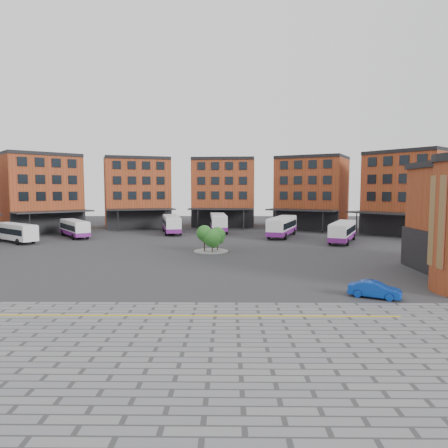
{
  "coord_description": "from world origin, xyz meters",
  "views": [
    {
      "loc": [
        4.24,
        -38.41,
        7.95
      ],
      "look_at": [
        3.72,
        6.76,
        4.0
      ],
      "focal_mm": 32.0,
      "sensor_mm": 36.0,
      "label": 1
    }
  ],
  "objects_px": {
    "bus_a": "(15,231)",
    "bus_d": "(218,222)",
    "bus_c": "(172,224)",
    "bus_f": "(343,231)",
    "bus_b": "(74,228)",
    "bus_e": "(282,226)",
    "blue_car": "(375,290)",
    "tree_island": "(212,237)"
  },
  "relations": [
    {
      "from": "bus_a",
      "to": "bus_d",
      "type": "relative_size",
      "value": 0.76
    },
    {
      "from": "bus_c",
      "to": "bus_f",
      "type": "distance_m",
      "value": 29.93
    },
    {
      "from": "bus_b",
      "to": "bus_a",
      "type": "bearing_deg",
      "value": -171.08
    },
    {
      "from": "bus_e",
      "to": "bus_f",
      "type": "xyz_separation_m",
      "value": [
        8.13,
        -6.9,
        -0.15
      ]
    },
    {
      "from": "bus_d",
      "to": "bus_f",
      "type": "distance_m",
      "value": 23.93
    },
    {
      "from": "bus_a",
      "to": "bus_b",
      "type": "relative_size",
      "value": 0.97
    },
    {
      "from": "bus_c",
      "to": "bus_e",
      "type": "distance_m",
      "value": 19.94
    },
    {
      "from": "bus_a",
      "to": "bus_e",
      "type": "xyz_separation_m",
      "value": [
        40.9,
        7.5,
        0.14
      ]
    },
    {
      "from": "bus_d",
      "to": "blue_car",
      "type": "height_order",
      "value": "bus_d"
    },
    {
      "from": "bus_b",
      "to": "bus_c",
      "type": "height_order",
      "value": "bus_c"
    },
    {
      "from": "bus_c",
      "to": "tree_island",
      "type": "bearing_deg",
      "value": -81.53
    },
    {
      "from": "tree_island",
      "to": "bus_a",
      "type": "bearing_deg",
      "value": 163.36
    },
    {
      "from": "bus_b",
      "to": "bus_d",
      "type": "xyz_separation_m",
      "value": [
        23.59,
        8.7,
        0.28
      ]
    },
    {
      "from": "tree_island",
      "to": "blue_car",
      "type": "relative_size",
      "value": 1.19
    },
    {
      "from": "tree_island",
      "to": "blue_car",
      "type": "height_order",
      "value": "tree_island"
    },
    {
      "from": "bus_e",
      "to": "bus_d",
      "type": "bearing_deg",
      "value": 164.7
    },
    {
      "from": "bus_e",
      "to": "bus_f",
      "type": "bearing_deg",
      "value": -20.64
    },
    {
      "from": "bus_e",
      "to": "blue_car",
      "type": "xyz_separation_m",
      "value": [
        1.76,
        -37.58,
        -1.19
      ]
    },
    {
      "from": "bus_b",
      "to": "blue_car",
      "type": "relative_size",
      "value": 2.57
    },
    {
      "from": "bus_a",
      "to": "bus_e",
      "type": "distance_m",
      "value": 41.58
    },
    {
      "from": "bus_f",
      "to": "bus_c",
      "type": "bearing_deg",
      "value": -179.44
    },
    {
      "from": "bus_b",
      "to": "bus_c",
      "type": "xyz_separation_m",
      "value": [
        15.22,
        6.22,
        0.17
      ]
    },
    {
      "from": "bus_e",
      "to": "tree_island",
      "type": "bearing_deg",
      "value": -104.26
    },
    {
      "from": "bus_b",
      "to": "blue_car",
      "type": "height_order",
      "value": "bus_b"
    },
    {
      "from": "bus_f",
      "to": "blue_car",
      "type": "relative_size",
      "value": 2.95
    },
    {
      "from": "bus_f",
      "to": "bus_a",
      "type": "bearing_deg",
      "value": -154.99
    },
    {
      "from": "bus_c",
      "to": "bus_d",
      "type": "distance_m",
      "value": 8.73
    },
    {
      "from": "bus_a",
      "to": "bus_b",
      "type": "bearing_deg",
      "value": -7.11
    },
    {
      "from": "bus_b",
      "to": "bus_f",
      "type": "distance_m",
      "value": 43.01
    },
    {
      "from": "tree_island",
      "to": "blue_car",
      "type": "distance_m",
      "value": 24.77
    },
    {
      "from": "bus_d",
      "to": "blue_car",
      "type": "relative_size",
      "value": 3.26
    },
    {
      "from": "tree_island",
      "to": "bus_e",
      "type": "relative_size",
      "value": 0.37
    },
    {
      "from": "bus_a",
      "to": "blue_car",
      "type": "bearing_deg",
      "value": -87.35
    },
    {
      "from": "tree_island",
      "to": "bus_e",
      "type": "bearing_deg",
      "value": 56.05
    },
    {
      "from": "blue_car",
      "to": "bus_a",
      "type": "bearing_deg",
      "value": 81.21
    },
    {
      "from": "bus_c",
      "to": "bus_e",
      "type": "relative_size",
      "value": 0.96
    },
    {
      "from": "bus_f",
      "to": "blue_car",
      "type": "bearing_deg",
      "value": -77.41
    },
    {
      "from": "bus_a",
      "to": "bus_f",
      "type": "distance_m",
      "value": 49.03
    },
    {
      "from": "bus_b",
      "to": "blue_car",
      "type": "bearing_deg",
      "value": -81.34
    },
    {
      "from": "bus_a",
      "to": "bus_d",
      "type": "distance_m",
      "value": 33.61
    },
    {
      "from": "bus_a",
      "to": "bus_e",
      "type": "bearing_deg",
      "value": -41.78
    },
    {
      "from": "bus_c",
      "to": "blue_car",
      "type": "bearing_deg",
      "value": -76.17
    }
  ]
}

